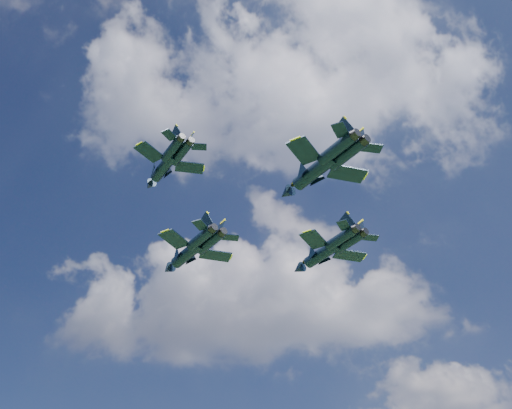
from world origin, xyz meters
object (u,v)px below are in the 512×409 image
Objects in this scene: jet_right at (321,254)px; jet_slot at (312,173)px; jet_lead at (186,254)px; jet_left at (163,168)px.

jet_slot is (0.25, -20.91, 0.42)m from jet_right.
jet_right is at bearing -43.60° from jet_lead.
jet_right is 0.98× the size of jet_slot.
jet_left is 30.53m from jet_right.
jet_slot is at bearing -39.30° from jet_left.
jet_lead is 30.66m from jet_slot.
jet_lead is 1.22× the size of jet_left.
jet_left is (1.20, -20.44, 2.06)m from jet_lead.
jet_left is 0.83× the size of jet_slot.
jet_slot is (23.09, -20.13, -1.20)m from jet_lead.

